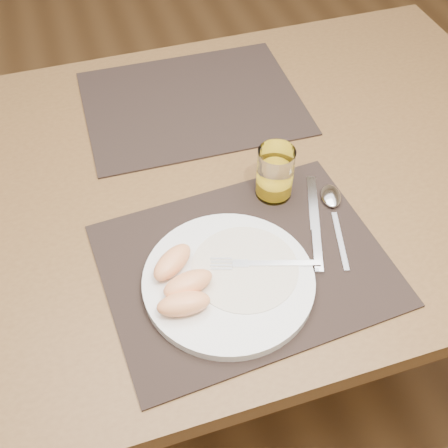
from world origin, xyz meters
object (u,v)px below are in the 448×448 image
(table, at_px, (210,205))
(placemat_near, at_px, (245,264))
(knife, at_px, (315,230))
(fork, at_px, (256,264))
(plate, at_px, (229,281))
(placemat_far, at_px, (192,103))
(spoon, at_px, (332,202))
(juice_glass, at_px, (275,175))

(table, relative_size, placemat_near, 3.11)
(table, xyz_separation_m, knife, (0.13, -0.19, 0.09))
(placemat_near, bearing_deg, fork, -58.99)
(table, xyz_separation_m, plate, (-0.04, -0.25, 0.10))
(placemat_far, relative_size, spoon, 2.37)
(plate, relative_size, fork, 1.57)
(placemat_far, distance_m, plate, 0.47)
(placemat_far, relative_size, juice_glass, 4.55)
(spoon, bearing_deg, fork, -152.05)
(spoon, xyz_separation_m, juice_glass, (-0.09, 0.06, 0.04))
(placemat_near, distance_m, spoon, 0.20)
(fork, distance_m, spoon, 0.20)
(table, relative_size, plate, 5.19)
(placemat_far, xyz_separation_m, plate, (-0.07, -0.47, 0.01))
(plate, height_order, spoon, plate)
(plate, xyz_separation_m, spoon, (0.23, 0.11, -0.00))
(table, height_order, knife, knife)
(placemat_near, distance_m, placemat_far, 0.44)
(juice_glass, bearing_deg, spoon, -33.73)
(table, relative_size, fork, 8.15)
(knife, xyz_separation_m, juice_glass, (-0.04, 0.11, 0.04))
(placemat_far, xyz_separation_m, knife, (0.10, -0.41, 0.00))
(fork, height_order, spoon, fork)
(table, bearing_deg, fork, -88.83)
(placemat_near, xyz_separation_m, juice_glass, (0.10, 0.14, 0.05))
(placemat_near, relative_size, spoon, 2.37)
(fork, bearing_deg, plate, -166.36)
(table, bearing_deg, placemat_near, -91.50)
(plate, bearing_deg, fork, 13.64)
(plate, height_order, knife, plate)
(placemat_near, distance_m, fork, 0.03)
(placemat_far, xyz_separation_m, juice_glass, (0.07, -0.30, 0.05))
(placemat_far, height_order, plate, plate)
(table, height_order, plate, plate)
(placemat_far, xyz_separation_m, spoon, (0.16, -0.36, 0.01))
(table, distance_m, spoon, 0.25)
(table, distance_m, plate, 0.27)
(table, distance_m, fork, 0.26)
(fork, bearing_deg, placemat_near, 121.01)
(placemat_near, bearing_deg, knife, 12.26)
(juice_glass, bearing_deg, placemat_near, -126.54)
(knife, relative_size, juice_glass, 2.14)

